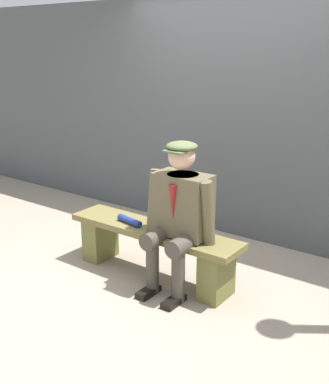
# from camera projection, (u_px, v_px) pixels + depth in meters

# --- Properties ---
(ground_plane) EXTENTS (30.00, 30.00, 0.00)m
(ground_plane) POSITION_uv_depth(u_px,v_px,m) (154.00, 275.00, 4.34)
(ground_plane) COLOR gray
(bench) EXTENTS (1.67, 0.37, 0.47)m
(bench) POSITION_uv_depth(u_px,v_px,m) (153.00, 245.00, 4.26)
(bench) COLOR olive
(bench) RESTS_ON ground
(seated_man) EXTENTS (0.65, 0.56, 1.28)m
(seated_man) POSITION_uv_depth(u_px,v_px,m) (179.00, 210.00, 3.92)
(seated_man) COLOR brown
(seated_man) RESTS_ON ground
(rolled_magazine) EXTENTS (0.29, 0.11, 0.06)m
(rolled_magazine) POSITION_uv_depth(u_px,v_px,m) (130.00, 221.00, 4.28)
(rolled_magazine) COLOR navy
(rolled_magazine) RESTS_ON bench
(stadium_wall) EXTENTS (12.00, 0.24, 2.51)m
(stadium_wall) POSITION_uv_depth(u_px,v_px,m) (235.00, 119.00, 5.07)
(stadium_wall) COLOR #494E4F
(stadium_wall) RESTS_ON ground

